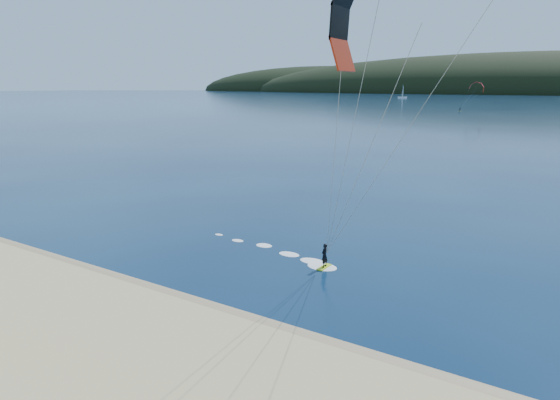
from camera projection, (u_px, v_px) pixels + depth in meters
name	position (u px, v px, depth m)	size (l,w,h in m)	color
ground	(115.00, 350.00, 20.42)	(1800.00, 1800.00, 0.00)	#071837
wet_sand	(185.00, 308.00, 24.14)	(220.00, 2.50, 0.10)	#947C56
headland	(556.00, 93.00, 637.89)	(1200.00, 310.00, 140.00)	black
kitesurfer_near	(412.00, 37.00, 18.65)	(21.47, 8.64, 17.17)	#BED819
kitesurfer_far	(476.00, 90.00, 197.74)	(10.44, 4.39, 11.86)	#BED819
sailboat	(402.00, 97.00, 407.84)	(8.27, 5.20, 11.52)	white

